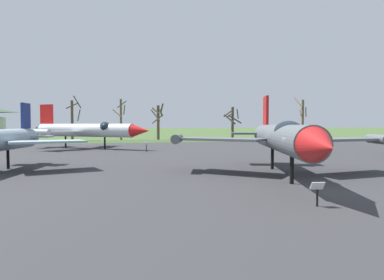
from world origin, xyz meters
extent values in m
plane|color=#425B2D|center=(0.00, 0.00, 0.00)|extent=(600.00, 600.00, 0.00)
cube|color=#333335|center=(0.00, 17.10, 0.03)|extent=(83.77, 57.02, 0.05)
cube|color=#374F27|center=(0.00, 51.61, 0.03)|extent=(143.77, 12.00, 0.06)
cylinder|color=black|center=(-14.81, 16.58, 2.08)|extent=(1.16, 1.00, 1.02)
cube|color=#8EA3B2|center=(-12.83, 11.23, 1.98)|extent=(5.19, 3.73, 0.14)
cube|color=navy|center=(-14.98, 15.81, 3.80)|extent=(0.47, 1.43, 1.97)
cube|color=#8EA3B2|center=(-16.13, 15.87, 2.19)|extent=(1.94, 1.68, 0.14)
cube|color=#8EA3B2|center=(-13.91, 15.39, 2.19)|extent=(1.94, 1.68, 0.14)
cylinder|color=black|center=(-15.62, 12.84, 0.68)|extent=(0.19, 0.19, 1.36)
cylinder|color=#565B60|center=(1.12, 5.26, 2.31)|extent=(5.80, 13.77, 1.61)
cone|color=red|center=(-1.38, -2.53, 2.31)|extent=(2.15, 2.76, 1.48)
cylinder|color=black|center=(3.35, 12.21, 2.31)|extent=(1.34, 1.19, 1.13)
ellipsoid|color=#19232D|center=(0.48, 3.25, 2.75)|extent=(1.24, 2.33, 1.16)
cube|color=#565B60|center=(-2.00, 7.39, 2.19)|extent=(5.80, 5.69, 0.15)
cube|color=#565B60|center=(4.90, 5.17, 2.19)|extent=(5.93, 3.24, 0.15)
cylinder|color=#565B60|center=(-4.48, 8.90, 2.19)|extent=(1.36, 2.64, 0.60)
cylinder|color=#565B60|center=(7.79, 4.95, 2.19)|extent=(1.36, 2.64, 0.60)
cube|color=red|center=(3.07, 11.33, 4.21)|extent=(0.71, 1.70, 2.20)
cube|color=#565B60|center=(1.60, 11.64, 2.43)|extent=(2.71, 2.15, 0.15)
cube|color=#565B60|center=(4.46, 10.73, 2.43)|extent=(2.71, 2.15, 0.15)
cylinder|color=black|center=(0.18, 2.34, 0.75)|extent=(0.21, 0.21, 1.50)
cylinder|color=black|center=(2.06, 8.18, 0.75)|extent=(0.21, 0.21, 1.50)
cylinder|color=black|center=(-1.54, -2.50, 0.34)|extent=(0.08, 0.08, 0.68)
cube|color=white|center=(-1.54, -2.50, 0.83)|extent=(0.54, 0.34, 0.32)
cylinder|color=silver|center=(-11.38, 33.54, 2.39)|extent=(12.35, 10.33, 1.67)
cone|color=red|center=(-4.79, 28.28, 2.39)|extent=(2.82, 2.69, 1.54)
cylinder|color=black|center=(-17.29, 38.26, 2.39)|extent=(1.45, 1.49, 1.17)
ellipsoid|color=#19232D|center=(-8.84, 31.51, 2.85)|extent=(1.34, 2.53, 1.26)
cube|color=silver|center=(-14.10, 31.42, 2.27)|extent=(5.63, 4.68, 0.16)
cube|color=silver|center=(-9.92, 36.66, 2.27)|extent=(3.87, 5.55, 0.16)
cylinder|color=silver|center=(-16.07, 29.76, 2.27)|extent=(2.48, 2.15, 0.62)
cylinder|color=silver|center=(-8.74, 38.95, 2.27)|extent=(2.48, 2.15, 0.62)
cube|color=red|center=(-16.43, 37.57, 4.53)|extent=(1.85, 1.53, 2.61)
cube|color=silver|center=(-17.44, 36.29, 2.52)|extent=(2.84, 3.00, 0.16)
cube|color=silver|center=(-15.41, 38.84, 2.52)|extent=(2.84, 3.00, 0.16)
cylinder|color=black|center=(-8.89, 31.55, 0.78)|extent=(0.22, 0.22, 1.56)
cylinder|color=black|center=(-13.87, 35.52, 0.78)|extent=(0.22, 0.22, 1.56)
cylinder|color=black|center=(-4.44, 25.68, 0.40)|extent=(0.08, 0.08, 0.79)
cube|color=white|center=(-4.44, 25.68, 0.97)|extent=(0.59, 0.34, 0.39)
cylinder|color=brown|center=(-14.65, 58.02, 3.87)|extent=(0.51, 0.51, 7.74)
cylinder|color=brown|center=(-13.64, 57.42, 7.43)|extent=(1.43, 2.26, 2.30)
cylinder|color=brown|center=(-13.42, 58.32, 4.90)|extent=(0.82, 2.63, 2.31)
cylinder|color=brown|center=(-14.69, 59.19, 6.80)|extent=(2.45, 0.31, 1.35)
cylinder|color=brown|center=(-5.37, 59.44, 4.14)|extent=(0.45, 0.45, 8.27)
cylinder|color=brown|center=(-4.69, 59.50, 6.11)|extent=(0.34, 1.54, 1.95)
cylinder|color=brown|center=(-5.12, 60.32, 7.27)|extent=(1.95, 0.77, 1.50)
cylinder|color=brown|center=(-6.17, 58.69, 5.40)|extent=(1.75, 1.85, 1.65)
cylinder|color=brown|center=(2.10, 58.75, 3.53)|extent=(0.58, 0.58, 7.06)
cylinder|color=brown|center=(1.44, 58.00, 5.01)|extent=(1.83, 1.65, 2.37)
cylinder|color=brown|center=(2.89, 58.85, 6.48)|extent=(0.54, 1.85, 2.06)
cylinder|color=brown|center=(2.68, 58.47, 5.54)|extent=(0.94, 1.49, 1.57)
cylinder|color=brown|center=(1.49, 58.22, 5.95)|extent=(1.39, 1.55, 1.38)
cylinder|color=brown|center=(2.19, 59.87, 4.29)|extent=(2.41, 0.43, 2.02)
cylinder|color=#42382D|center=(18.32, 58.64, 3.45)|extent=(0.57, 0.57, 6.91)
cylinder|color=#42382D|center=(17.87, 59.89, 5.66)|extent=(2.73, 1.23, 1.83)
cylinder|color=#42382D|center=(17.35, 57.75, 4.24)|extent=(2.12, 2.29, 2.22)
cylinder|color=#42382D|center=(19.28, 58.11, 5.44)|extent=(1.33, 2.15, 2.13)
cylinder|color=#42382D|center=(18.09, 59.33, 5.29)|extent=(1.57, 0.73, 1.01)
cylinder|color=#42382D|center=(18.27, 57.17, 4.26)|extent=(3.08, 0.40, 1.93)
cylinder|color=brown|center=(34.57, 57.39, 4.33)|extent=(0.55, 0.55, 8.66)
cylinder|color=brown|center=(34.06, 57.55, 5.77)|extent=(0.58, 1.26, 1.45)
cylinder|color=brown|center=(33.24, 57.42, 8.28)|extent=(0.34, 2.83, 2.10)
cylinder|color=brown|center=(35.13, 57.00, 5.96)|extent=(1.07, 1.40, 2.22)
camera|label=1|loc=(-9.38, -14.20, 3.12)|focal=33.48mm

